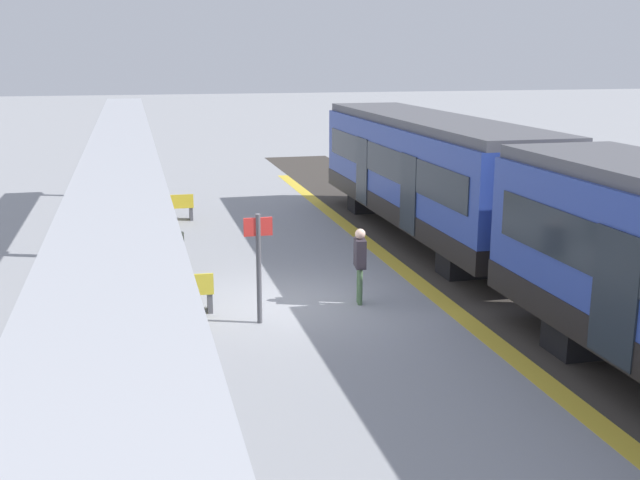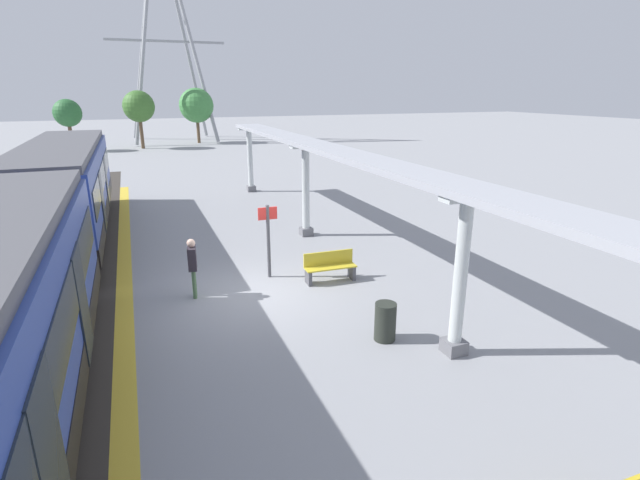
% 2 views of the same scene
% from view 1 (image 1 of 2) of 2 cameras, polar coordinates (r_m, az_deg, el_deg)
% --- Properties ---
extents(ground_plane, '(176.00, 176.00, 0.00)m').
position_cam_1_polar(ground_plane, '(16.48, -2.77, -4.71)').
color(ground_plane, gray).
extents(tactile_edge_strip, '(0.44, 34.80, 0.01)m').
position_cam_1_polar(tactile_edge_strip, '(17.40, 8.22, -3.83)').
color(tactile_edge_strip, gold).
rests_on(tactile_edge_strip, ground).
extents(trackbed, '(3.20, 46.80, 0.01)m').
position_cam_1_polar(trackbed, '(18.14, 13.57, -3.35)').
color(trackbed, '#38332D').
rests_on(trackbed, ground).
extents(train_near_carriage, '(2.65, 12.38, 3.48)m').
position_cam_1_polar(train_near_carriage, '(22.22, 7.92, 4.83)').
color(train_near_carriage, '#2B439A').
rests_on(train_near_carriage, ground).
extents(canopy_pillar_nearest, '(1.10, 0.44, 3.43)m').
position_cam_1_polar(canopy_pillar_nearest, '(29.21, -14.11, 6.47)').
color(canopy_pillar_nearest, slate).
rests_on(canopy_pillar_nearest, ground).
extents(canopy_pillar_second, '(1.10, 0.44, 3.43)m').
position_cam_1_polar(canopy_pillar_second, '(20.18, -14.12, 3.40)').
color(canopy_pillar_second, slate).
rests_on(canopy_pillar_second, ground).
extents(canopy_pillar_third, '(1.10, 0.44, 3.43)m').
position_cam_1_polar(canopy_pillar_third, '(11.21, -14.14, -4.69)').
color(canopy_pillar_third, slate).
rests_on(canopy_pillar_third, ground).
extents(canopy_beam, '(1.20, 28.01, 0.16)m').
position_cam_1_polar(canopy_beam, '(15.49, -14.50, 6.99)').
color(canopy_beam, '#A8AAB2').
rests_on(canopy_beam, canopy_pillar_nearest).
extents(bench_near_end, '(1.52, 0.50, 0.86)m').
position_cam_1_polar(bench_near_end, '(15.94, -10.59, -3.91)').
color(bench_near_end, gold).
rests_on(bench_near_end, ground).
extents(bench_mid_platform, '(1.51, 0.46, 0.86)m').
position_cam_1_polar(bench_mid_platform, '(24.85, -11.09, 2.39)').
color(bench_mid_platform, gold).
rests_on(bench_mid_platform, ground).
extents(trash_bin, '(0.48, 0.48, 0.87)m').
position_cam_1_polar(trash_bin, '(19.46, -10.71, -0.73)').
color(trash_bin, '#282D26').
rests_on(trash_bin, ground).
extents(platform_info_sign, '(0.56, 0.10, 2.20)m').
position_cam_1_polar(platform_info_sign, '(14.97, -4.57, -1.34)').
color(platform_info_sign, '#4C4C51').
rests_on(platform_info_sign, ground).
extents(passenger_waiting_near_edge, '(0.28, 0.50, 1.64)m').
position_cam_1_polar(passenger_waiting_near_edge, '(16.18, 2.98, -1.28)').
color(passenger_waiting_near_edge, '#4E6E46').
rests_on(passenger_waiting_near_edge, ground).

